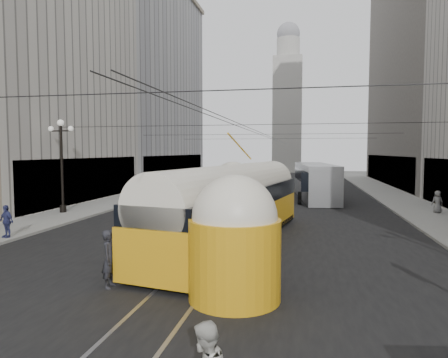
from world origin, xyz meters
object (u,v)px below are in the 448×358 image
at_px(city_bus, 315,180).
at_px(pedestrian_sidewalk_right, 438,202).
at_px(pedestrian_crossing_a, 110,259).
at_px(pedestrian_sidewalk_left, 6,221).
at_px(streetcar, 233,205).

xyz_separation_m(city_bus, pedestrian_sidewalk_right, (8.02, -7.79, -0.85)).
distance_m(city_bus, pedestrian_crossing_a, 26.71).
bearing_deg(pedestrian_sidewalk_left, city_bus, 69.55).
bearing_deg(pedestrian_crossing_a, streetcar, -28.84).
distance_m(pedestrian_sidewalk_right, pedestrian_sidewalk_left, 26.49).
relative_size(city_bus, pedestrian_sidewalk_left, 8.05).
relative_size(city_bus, pedestrian_sidewalk_right, 8.44).
relative_size(streetcar, pedestrian_crossing_a, 9.03).
xyz_separation_m(pedestrian_sidewalk_right, pedestrian_sidewalk_left, (-23.24, -12.73, 0.04)).
relative_size(streetcar, pedestrian_sidewalk_left, 10.55).
bearing_deg(pedestrian_sidewalk_left, pedestrian_sidewalk_right, 44.82).
bearing_deg(pedestrian_crossing_a, pedestrian_sidewalk_left, 50.86).
distance_m(streetcar, city_bus, 19.39).
bearing_deg(pedestrian_crossing_a, pedestrian_sidewalk_right, -46.48).
bearing_deg(pedestrian_crossing_a, city_bus, -21.79).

